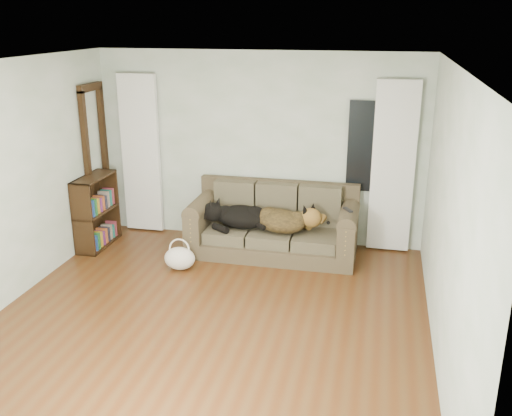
% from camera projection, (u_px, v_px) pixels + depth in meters
% --- Properties ---
extents(floor, '(5.00, 5.00, 0.00)m').
position_uv_depth(floor, '(207.00, 324.00, 5.88)').
color(floor, '#4A250E').
rests_on(floor, ground).
extents(ceiling, '(5.00, 5.00, 0.00)m').
position_uv_depth(ceiling, '(198.00, 65.00, 5.05)').
color(ceiling, white).
rests_on(ceiling, ground).
extents(wall_back, '(4.50, 0.04, 2.60)m').
position_uv_depth(wall_back, '(259.00, 148.00, 7.78)').
color(wall_back, silver).
rests_on(wall_back, ground).
extents(wall_right, '(0.04, 5.00, 2.60)m').
position_uv_depth(wall_right, '(448.00, 222.00, 5.00)').
color(wall_right, silver).
rests_on(wall_right, ground).
extents(curtain_left, '(0.55, 0.08, 2.25)m').
position_uv_depth(curtain_left, '(141.00, 154.00, 8.10)').
color(curtain_left, white).
rests_on(curtain_left, ground).
extents(curtain_right, '(0.55, 0.08, 2.25)m').
position_uv_depth(curtain_right, '(393.00, 168.00, 7.38)').
color(curtain_right, white).
rests_on(curtain_right, ground).
extents(window_pane, '(0.50, 0.03, 1.20)m').
position_uv_depth(window_pane, '(367.00, 147.00, 7.42)').
color(window_pane, black).
rests_on(window_pane, wall_back).
extents(door_casing, '(0.07, 0.60, 2.10)m').
position_uv_depth(door_casing, '(97.00, 165.00, 7.90)').
color(door_casing, black).
rests_on(door_casing, ground).
extents(sofa, '(2.19, 0.94, 0.89)m').
position_uv_depth(sofa, '(273.00, 221.00, 7.50)').
color(sofa, '#4E3D29').
rests_on(sofa, floor).
extents(dog_black_lab, '(0.76, 0.58, 0.30)m').
position_uv_depth(dog_black_lab, '(238.00, 218.00, 7.55)').
color(dog_black_lab, black).
rests_on(dog_black_lab, sofa).
extents(dog_shepherd, '(0.86, 0.74, 0.32)m').
position_uv_depth(dog_shepherd, '(284.00, 221.00, 7.39)').
color(dog_shepherd, black).
rests_on(dog_shepherd, sofa).
extents(tv_remote, '(0.14, 0.18, 0.02)m').
position_uv_depth(tv_remote, '(348.00, 210.00, 7.08)').
color(tv_remote, black).
rests_on(tv_remote, sofa).
extents(tote_bag, '(0.47, 0.42, 0.29)m').
position_uv_depth(tote_bag, '(180.00, 257.00, 7.11)').
color(tote_bag, white).
rests_on(tote_bag, floor).
extents(bookshelf, '(0.34, 0.80, 0.99)m').
position_uv_depth(bookshelf, '(96.00, 211.00, 7.74)').
color(bookshelf, black).
rests_on(bookshelf, floor).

